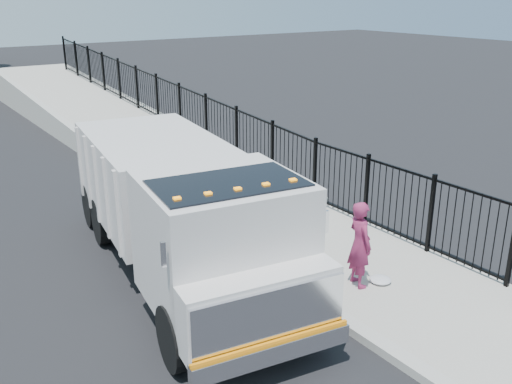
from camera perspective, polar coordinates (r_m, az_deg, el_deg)
ground at (r=11.44m, az=5.12°, el=-10.80°), size 120.00×120.00×0.00m
sidewalk at (r=11.51m, az=19.27°, el=-11.36°), size 3.55×12.00×0.12m
curb at (r=10.19m, az=12.58°, el=-14.87°), size 0.30×12.00×0.16m
ramp at (r=25.67m, az=-14.48°, el=5.91°), size 3.95×24.06×3.19m
iron_fence at (r=22.44m, az=-7.55°, el=6.82°), size 0.10×28.00×1.80m
truck at (r=11.72m, az=-7.42°, el=-1.39°), size 3.86×8.66×2.86m
worker at (r=11.52m, az=10.34°, el=-5.15°), size 0.56×0.73×1.78m
debris at (r=12.06m, az=12.33°, el=-8.56°), size 0.45×0.45×0.11m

